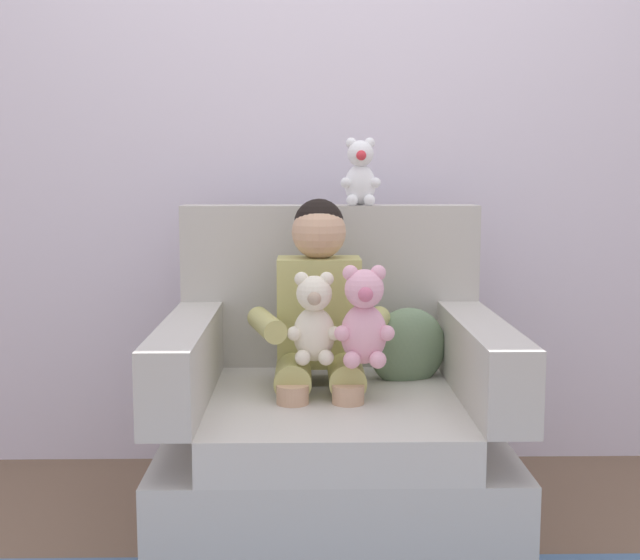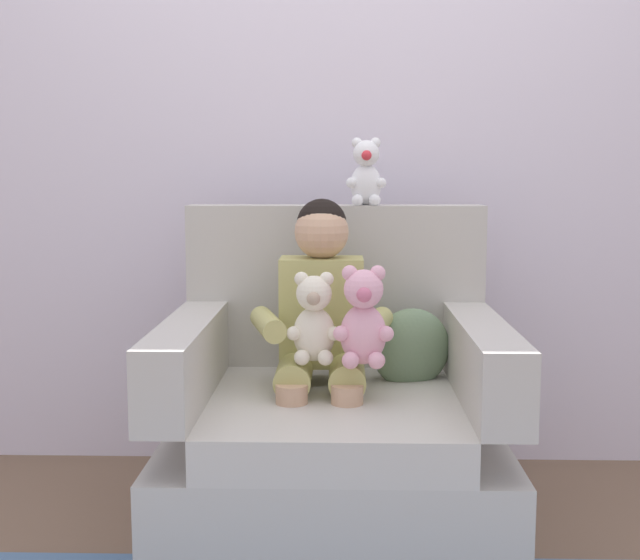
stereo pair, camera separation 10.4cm
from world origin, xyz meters
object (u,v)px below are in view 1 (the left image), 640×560
at_px(seated_child, 319,319).
at_px(plush_pink, 364,319).
at_px(throw_pillow, 408,348).
at_px(plush_white_on_backrest, 360,174).
at_px(armchair, 333,430).
at_px(plush_cream, 314,320).

relative_size(seated_child, plush_pink, 2.83).
bearing_deg(throw_pillow, plush_pink, -120.49).
bearing_deg(plush_white_on_backrest, armchair, -106.30).
xyz_separation_m(armchair, plush_cream, (-0.06, -0.10, 0.36)).
height_order(seated_child, plush_cream, seated_child).
height_order(plush_white_on_backrest, throw_pillow, plush_white_on_backrest).
distance_m(armchair, plush_pink, 0.41).
height_order(armchair, plush_cream, armchair).
xyz_separation_m(plush_white_on_backrest, throw_pillow, (0.14, -0.22, -0.55)).
height_order(plush_pink, throw_pillow, plush_pink).
bearing_deg(seated_child, throw_pillow, 11.61).
bearing_deg(seated_child, plush_pink, -61.56).
bearing_deg(seated_child, plush_white_on_backrest, 57.99).
xyz_separation_m(seated_child, plush_cream, (-0.02, -0.14, 0.02)).
bearing_deg(armchair, throw_pillow, 28.21).
bearing_deg(plush_cream, plush_pink, 2.32).
height_order(seated_child, plush_white_on_backrest, plush_white_on_backrest).
height_order(seated_child, throw_pillow, seated_child).
relative_size(seated_child, plush_white_on_backrest, 3.60).
relative_size(plush_pink, throw_pillow, 1.12).
bearing_deg(armchair, seated_child, 141.60).
xyz_separation_m(plush_cream, plush_white_on_backrest, (0.16, 0.45, 0.42)).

